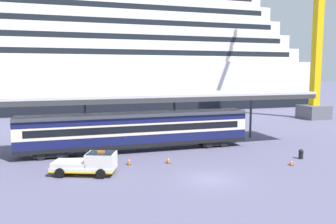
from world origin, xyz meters
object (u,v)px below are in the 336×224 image
Objects in this scene: train_carriage at (137,130)px; traffic_cone_mid at (168,160)px; traffic_cone_near at (129,161)px; dockside_crane at (319,35)px; traffic_cone_far at (291,162)px; quay_bollard at (301,154)px; cruise_ship at (25,55)px; service_truck at (90,163)px.

train_carriage reaches higher than traffic_cone_mid.
dockside_crane reaches higher than traffic_cone_near.
train_carriage is 40.79× the size of traffic_cone_far.
traffic_cone_near is 16.67m from quay_bollard.
quay_bollard is at bearing 34.87° from traffic_cone_far.
traffic_cone_near reaches higher than traffic_cone_mid.
cruise_ship is 51.99m from traffic_cone_near.
dockside_crane reaches higher than service_truck.
cruise_ship is 60.69m from quay_bollard.
service_truck is 7.59× the size of traffic_cone_near.
service_truck is at bearing -127.51° from train_carriage.
cruise_ship is at bearing 119.37° from quay_bollard.
cruise_ship is 5.45× the size of train_carriage.
service_truck is at bearing -150.14° from traffic_cone_near.
traffic_cone_mid is (16.41, -49.61, -11.61)m from cruise_ship.
traffic_cone_near is 3.64m from traffic_cone_mid.
dockside_crane reaches higher than traffic_cone_mid.
train_carriage is at bearing 151.21° from quay_bollard.
dockside_crane is at bearing 46.38° from traffic_cone_far.
dockside_crane is at bearing -29.51° from cruise_ship.
dockside_crane is at bearing 31.47° from traffic_cone_mid.
traffic_cone_mid is 1.06× the size of traffic_cone_far.
cruise_ship is 137.99× the size of quay_bollard.
service_truck is at bearing -151.53° from dockside_crane.
train_carriage is at bearing -156.94° from dockside_crane.
train_carriage is at bearing 69.67° from traffic_cone_near.
traffic_cone_far is at bearing -17.97° from traffic_cone_near.
train_carriage reaches higher than quay_bollard.
service_truck is 7.40m from traffic_cone_mid.
cruise_ship is 47.34m from train_carriage.
quay_bollard is at bearing -10.01° from traffic_cone_near.
service_truck is (9.20, -51.12, -10.93)m from cruise_ship.
cruise_ship is at bearing 108.49° from train_carriage.
dockside_crane is 51.23× the size of quay_bollard.
quay_bollard is at bearing -10.33° from traffic_cone_mid.
traffic_cone_near is 1.16× the size of traffic_cone_mid.
cruise_ship is 58.25m from dockside_crane.
traffic_cone_near is at bearing -75.35° from cruise_ship.
traffic_cone_near is 14.76m from traffic_cone_far.
cruise_ship is at bearing 100.21° from service_truck.
train_carriage is 0.49× the size of dockside_crane.
cruise_ship reaches higher than quay_bollard.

